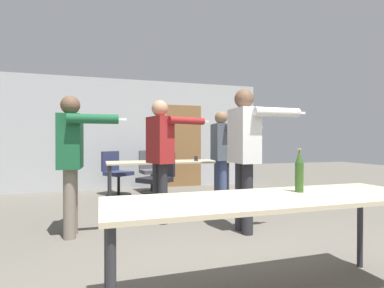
{
  "coord_description": "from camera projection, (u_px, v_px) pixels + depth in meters",
  "views": [
    {
      "loc": [
        -0.96,
        -1.5,
        1.13
      ],
      "look_at": [
        0.21,
        2.26,
        1.1
      ],
      "focal_mm": 28.0,
      "sensor_mm": 36.0,
      "label": 1
    }
  ],
  "objects": [
    {
      "name": "back_wall",
      "position": [
        141.0,
        135.0,
        7.3
      ],
      "size": [
        6.13,
        0.12,
        2.62
      ],
      "color": "#B2B5B7",
      "rests_on": "ground_plane"
    },
    {
      "name": "conference_table_near",
      "position": [
        272.0,
        205.0,
        2.09
      ],
      "size": [
        2.31,
        0.71,
        0.75
      ],
      "color": "#C6B793",
      "rests_on": "ground_plane"
    },
    {
      "name": "conference_table_far",
      "position": [
        168.0,
        164.0,
        5.86
      ],
      "size": [
        2.36,
        0.79,
        0.75
      ],
      "color": "#C6B793",
      "rests_on": "ground_plane"
    },
    {
      "name": "person_left_plaid",
      "position": [
        245.0,
        146.0,
        3.74
      ],
      "size": [
        0.81,
        0.67,
        1.79
      ],
      "rotation": [
        0.0,
        0.0,
        -1.58
      ],
      "color": "#28282D",
      "rests_on": "ground_plane"
    },
    {
      "name": "person_center_tall",
      "position": [
        161.0,
        148.0,
        4.19
      ],
      "size": [
        0.88,
        0.58,
        1.71
      ],
      "rotation": [
        0.0,
        0.0,
        -1.26
      ],
      "color": "#28282D",
      "rests_on": "ground_plane"
    },
    {
      "name": "person_right_polo",
      "position": [
        222.0,
        149.0,
        5.23
      ],
      "size": [
        0.76,
        0.75,
        1.66
      ],
      "rotation": [
        0.0,
        0.0,
        -1.68
      ],
      "color": "#3D4C75",
      "rests_on": "ground_plane"
    },
    {
      "name": "person_near_casual",
      "position": [
        72.0,
        152.0,
        3.57
      ],
      "size": [
        0.77,
        0.7,
        1.68
      ],
      "rotation": [
        0.0,
        0.0,
        -1.62
      ],
      "color": "slate",
      "rests_on": "ground_plane"
    },
    {
      "name": "office_chair_mid_tucked",
      "position": [
        158.0,
        181.0,
        5.16
      ],
      "size": [
        0.69,
        0.68,
        0.94
      ],
      "rotation": [
        0.0,
        0.0,
        2.25
      ],
      "color": "black",
      "rests_on": "ground_plane"
    },
    {
      "name": "office_chair_far_left",
      "position": [
        151.0,
        173.0,
        6.71
      ],
      "size": [
        0.52,
        0.58,
        0.93
      ],
      "rotation": [
        0.0,
        0.0,
        3.28
      ],
      "color": "black",
      "rests_on": "ground_plane"
    },
    {
      "name": "office_chair_far_right",
      "position": [
        116.0,
        175.0,
        6.31
      ],
      "size": [
        0.67,
        0.69,
        0.92
      ],
      "rotation": [
        0.0,
        0.0,
        3.8
      ],
      "color": "black",
      "rests_on": "ground_plane"
    },
    {
      "name": "beer_bottle",
      "position": [
        299.0,
        172.0,
        2.28
      ],
      "size": [
        0.06,
        0.06,
        0.33
      ],
      "color": "#2D511E",
      "rests_on": "conference_table_near"
    },
    {
      "name": "drink_cup",
      "position": [
        196.0,
        159.0,
        5.94
      ],
      "size": [
        0.08,
        0.08,
        0.09
      ],
      "color": "#232328",
      "rests_on": "conference_table_far"
    }
  ]
}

